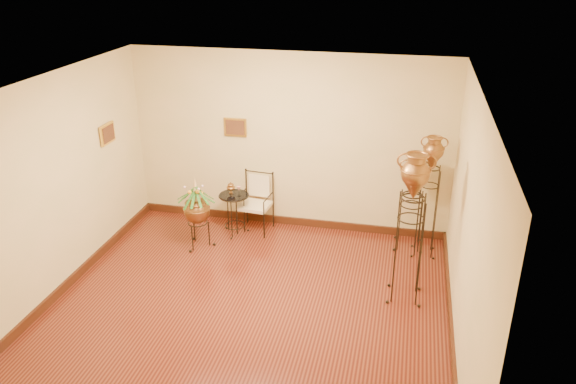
% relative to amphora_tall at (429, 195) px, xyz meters
% --- Properties ---
extents(ground, '(5.00, 5.00, 0.00)m').
position_rel_amphora_tall_xyz_m(ground, '(-2.15, -1.98, -0.94)').
color(ground, maroon).
rests_on(ground, ground).
extents(room_shell, '(5.02, 5.02, 2.81)m').
position_rel_amphora_tall_xyz_m(room_shell, '(-2.16, -1.97, 0.80)').
color(room_shell, beige).
rests_on(room_shell, ground).
extents(amphora_tall, '(0.47, 0.47, 1.83)m').
position_rel_amphora_tall_xyz_m(amphora_tall, '(0.00, 0.00, 0.00)').
color(amphora_tall, black).
rests_on(amphora_tall, ground).
extents(amphora_mid, '(0.56, 0.56, 2.00)m').
position_rel_amphora_tall_xyz_m(amphora_mid, '(-0.24, -1.22, 0.08)').
color(amphora_mid, black).
rests_on(amphora_mid, ground).
extents(amphora_short, '(0.45, 0.45, 1.42)m').
position_rel_amphora_tall_xyz_m(amphora_short, '(-0.22, 0.17, -0.23)').
color(amphora_short, black).
rests_on(amphora_short, ground).
extents(planter_urn, '(0.73, 0.73, 1.14)m').
position_rel_amphora_tall_xyz_m(planter_urn, '(-3.32, -0.51, -0.30)').
color(planter_urn, black).
rests_on(planter_urn, ground).
extents(armchair, '(0.57, 0.54, 0.94)m').
position_rel_amphora_tall_xyz_m(armchair, '(-2.62, 0.17, -0.46)').
color(armchair, black).
rests_on(armchair, ground).
extents(side_table, '(0.57, 0.57, 0.84)m').
position_rel_amphora_tall_xyz_m(side_table, '(-2.91, 0.00, -0.59)').
color(side_table, black).
rests_on(side_table, ground).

